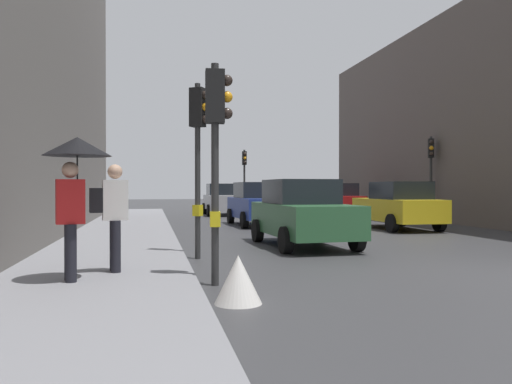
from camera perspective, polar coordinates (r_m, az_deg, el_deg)
name	(u,v)px	position (r m, az deg, el deg)	size (l,w,h in m)	color
sidewalk_kerb	(117,244)	(13.72, -15.23, -5.65)	(3.10, 40.00, 0.16)	gray
traffic_light_near_right	(199,138)	(11.17, -6.43, 6.02)	(0.44, 0.37, 3.80)	#2D2D2D
traffic_light_near_left	(217,133)	(8.12, -4.43, 6.64)	(0.44, 0.26, 3.50)	#2D2D2D
traffic_light_mid_street	(431,163)	(23.74, 18.96, 3.06)	(0.34, 0.45, 3.79)	#2D2D2D
traffic_light_far_median	(244,169)	(31.61, -1.30, 2.56)	(0.25, 0.43, 3.88)	#2D2D2D
car_blue_van	(258,204)	(20.84, 0.25, -1.33)	(2.15, 4.27, 1.76)	navy
car_red_sedan	(337,200)	(27.01, 9.00, -0.91)	(2.18, 4.28, 1.76)	red
car_green_estate	(302,213)	(13.54, 5.21, -2.33)	(2.16, 4.27, 1.76)	#2D6038
car_dark_suv	(283,197)	(34.93, 2.99, -0.58)	(2.16, 4.27, 1.76)	black
car_silver_hatchback	(223,199)	(28.70, -3.76, -0.82)	(2.05, 4.22, 1.76)	#BCBCC1
car_yellow_taxi	(398,205)	(19.65, 15.58, -1.46)	(2.05, 4.21, 1.76)	yellow
pedestrian_with_umbrella	(75,168)	(8.04, -19.56, 2.56)	(1.00, 1.00, 2.14)	black
pedestrian_with_black_backpack	(112,211)	(8.73, -15.76, -2.05)	(0.64, 0.38, 1.77)	black
warning_sign_triangle	(238,279)	(6.89, -2.00, -9.72)	(0.64, 0.64, 0.65)	silver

